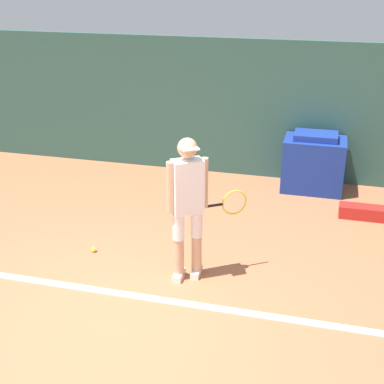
{
  "coord_description": "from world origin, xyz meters",
  "views": [
    {
      "loc": [
        2.01,
        -4.11,
        3.46
      ],
      "look_at": [
        0.59,
        1.36,
        1.02
      ],
      "focal_mm": 50.0,
      "sensor_mm": 36.0,
      "label": 1
    }
  ],
  "objects_px": {
    "equipment_bag": "(365,212)",
    "covered_chair": "(313,163)",
    "tennis_ball": "(94,250)",
    "tennis_player": "(189,203)"
  },
  "relations": [
    {
      "from": "equipment_bag",
      "to": "covered_chair",
      "type": "bearing_deg",
      "value": 131.58
    },
    {
      "from": "tennis_ball",
      "to": "covered_chair",
      "type": "relative_size",
      "value": 0.07
    },
    {
      "from": "covered_chair",
      "to": "equipment_bag",
      "type": "height_order",
      "value": "covered_chair"
    },
    {
      "from": "covered_chair",
      "to": "tennis_ball",
      "type": "bearing_deg",
      "value": -132.83
    },
    {
      "from": "tennis_player",
      "to": "covered_chair",
      "type": "height_order",
      "value": "tennis_player"
    },
    {
      "from": "equipment_bag",
      "to": "tennis_player",
      "type": "bearing_deg",
      "value": -133.84
    },
    {
      "from": "tennis_ball",
      "to": "tennis_player",
      "type": "bearing_deg",
      "value": -10.79
    },
    {
      "from": "covered_chair",
      "to": "equipment_bag",
      "type": "xyz_separation_m",
      "value": [
        0.81,
        -0.91,
        -0.36
      ]
    },
    {
      "from": "tennis_player",
      "to": "equipment_bag",
      "type": "distance_m",
      "value": 3.13
    },
    {
      "from": "tennis_ball",
      "to": "covered_chair",
      "type": "bearing_deg",
      "value": 47.17
    }
  ]
}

